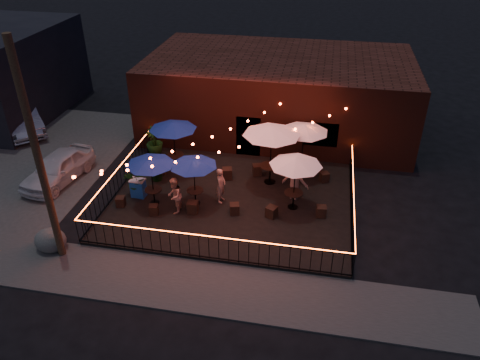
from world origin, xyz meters
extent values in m
plane|color=black|center=(0.00, 0.00, 0.00)|extent=(110.00, 110.00, 0.00)
cube|color=black|center=(0.00, 2.00, 0.07)|extent=(10.00, 8.00, 0.15)
cube|color=#3B3936|center=(0.00, -3.25, 0.03)|extent=(18.00, 2.50, 0.05)
cube|color=#3B3936|center=(-12.00, 4.00, 0.01)|extent=(11.00, 12.00, 0.02)
cube|color=#3D1910|center=(1.00, 10.00, 2.00)|extent=(14.00, 8.00, 4.00)
cube|color=black|center=(0.00, 6.12, 1.10)|extent=(1.20, 0.24, 2.20)
cube|color=black|center=(3.50, 6.12, 1.60)|extent=(1.60, 0.24, 1.20)
cylinder|color=#362116|center=(-5.40, -2.60, 4.00)|extent=(0.26, 0.26, 8.00)
cube|color=black|center=(0.00, -2.00, 0.23)|extent=(10.00, 0.04, 0.04)
cube|color=black|center=(0.00, -2.00, 1.15)|extent=(10.00, 0.04, 0.04)
cube|color=#FF5217|center=(0.00, -2.00, 1.18)|extent=(10.00, 0.03, 0.02)
cube|color=black|center=(-5.00, 2.00, 0.23)|extent=(0.04, 8.00, 0.04)
cube|color=black|center=(-5.00, 2.00, 1.15)|extent=(0.04, 8.00, 0.04)
cube|color=#FF5217|center=(-5.00, 2.00, 1.18)|extent=(0.03, 8.00, 0.02)
cube|color=black|center=(5.00, 2.00, 0.23)|extent=(0.04, 8.00, 0.04)
cube|color=black|center=(5.00, 2.00, 1.15)|extent=(0.04, 8.00, 0.04)
cube|color=#FF5217|center=(5.00, 2.00, 1.18)|extent=(0.03, 8.00, 0.02)
cylinder|color=black|center=(-3.14, 1.05, 0.16)|extent=(0.40, 0.40, 0.03)
cylinder|color=black|center=(-3.14, 1.05, 0.48)|extent=(0.05, 0.05, 0.65)
cylinder|color=black|center=(-3.14, 1.05, 0.82)|extent=(0.72, 0.72, 0.04)
cylinder|color=black|center=(-3.14, 1.05, 1.23)|extent=(0.04, 0.04, 2.16)
cone|color=navy|center=(-3.14, 1.05, 2.17)|extent=(2.48, 2.48, 0.31)
cylinder|color=black|center=(-3.13, 4.03, 0.16)|extent=(0.44, 0.44, 0.03)
cylinder|color=black|center=(-3.13, 4.03, 0.52)|extent=(0.06, 0.06, 0.72)
cylinder|color=black|center=(-3.13, 4.03, 0.89)|extent=(0.80, 0.80, 0.04)
cylinder|color=black|center=(-3.13, 4.03, 1.34)|extent=(0.04, 0.04, 2.39)
cone|color=navy|center=(-3.13, 4.03, 2.39)|extent=(2.81, 2.81, 0.35)
cylinder|color=black|center=(-1.42, 1.34, 0.16)|extent=(0.39, 0.39, 0.03)
cylinder|color=black|center=(-1.42, 1.34, 0.48)|extent=(0.05, 0.05, 0.64)
cylinder|color=black|center=(-1.42, 1.34, 0.80)|extent=(0.71, 0.71, 0.04)
cylinder|color=black|center=(-1.42, 1.34, 1.21)|extent=(0.04, 0.04, 2.12)
cone|color=navy|center=(-1.42, 1.34, 2.14)|extent=(2.09, 2.09, 0.31)
cylinder|color=black|center=(1.42, 3.63, 0.17)|extent=(0.51, 0.51, 0.03)
cylinder|color=black|center=(1.42, 3.63, 0.58)|extent=(0.07, 0.07, 0.83)
cylinder|color=black|center=(1.42, 3.63, 1.00)|extent=(0.92, 0.92, 0.05)
cylinder|color=black|center=(1.42, 3.63, 1.53)|extent=(0.05, 0.05, 2.76)
cone|color=white|center=(1.42, 3.63, 2.73)|extent=(3.10, 3.10, 0.40)
cylinder|color=black|center=(2.63, 1.82, 0.16)|extent=(0.43, 0.43, 0.03)
cylinder|color=black|center=(2.63, 1.82, 0.51)|extent=(0.06, 0.06, 0.70)
cylinder|color=black|center=(2.63, 1.82, 0.87)|extent=(0.78, 0.78, 0.04)
cylinder|color=black|center=(2.63, 1.82, 1.31)|extent=(0.04, 0.04, 2.33)
cone|color=white|center=(2.63, 1.82, 2.33)|extent=(2.16, 2.16, 0.34)
cylinder|color=black|center=(2.73, 4.80, 0.17)|extent=(0.45, 0.45, 0.03)
cylinder|color=black|center=(2.73, 4.80, 0.52)|extent=(0.06, 0.06, 0.73)
cylinder|color=black|center=(2.73, 4.80, 0.90)|extent=(0.81, 0.81, 0.04)
cylinder|color=black|center=(2.73, 4.80, 1.36)|extent=(0.04, 0.04, 2.43)
cone|color=white|center=(2.73, 4.80, 2.43)|extent=(2.89, 2.89, 0.35)
cube|color=black|center=(-4.45, 0.59, 0.36)|extent=(0.40, 0.40, 0.42)
cube|color=black|center=(-2.89, 0.27, 0.36)|extent=(0.42, 0.42, 0.41)
cube|color=black|center=(-3.63, 3.49, 0.38)|extent=(0.43, 0.43, 0.46)
cube|color=black|center=(-2.19, 3.82, 0.38)|extent=(0.46, 0.46, 0.46)
cube|color=black|center=(-1.36, 0.69, 0.40)|extent=(0.44, 0.44, 0.49)
cube|color=black|center=(0.33, 0.94, 0.37)|extent=(0.46, 0.46, 0.44)
cube|color=black|center=(-0.55, 3.60, 0.41)|extent=(0.53, 0.53, 0.51)
cube|color=black|center=(0.75, 4.21, 0.40)|extent=(0.52, 0.52, 0.49)
cube|color=black|center=(1.84, 0.99, 0.38)|extent=(0.52, 0.52, 0.47)
cube|color=black|center=(3.81, 1.41, 0.38)|extent=(0.43, 0.43, 0.46)
cube|color=black|center=(2.08, 4.42, 0.35)|extent=(0.40, 0.40, 0.40)
cube|color=black|center=(3.83, 4.18, 0.37)|extent=(0.49, 0.49, 0.44)
imported|color=tan|center=(-0.40, 1.71, 0.93)|extent=(0.44, 0.61, 1.56)
imported|color=beige|center=(-2.07, 0.61, 0.93)|extent=(0.67, 0.82, 1.56)
imported|color=tan|center=(2.62, 2.53, 1.06)|extent=(1.31, 0.95, 1.81)
imported|color=#144114|center=(-4.02, 1.55, 0.76)|extent=(1.39, 1.31, 1.22)
imported|color=#193F0D|center=(-3.57, 2.87, 0.88)|extent=(0.85, 0.71, 1.45)
imported|color=#173911|center=(-4.60, 5.26, 0.88)|extent=(0.92, 0.92, 1.46)
cube|color=blue|center=(-3.97, 1.42, 0.54)|extent=(0.62, 0.45, 0.79)
cube|color=silver|center=(-3.97, 1.42, 0.95)|extent=(0.66, 0.49, 0.05)
ellipsoid|color=#474842|center=(-5.93, -2.38, 0.40)|extent=(1.29, 1.20, 0.80)
imported|color=silver|center=(-8.13, 2.19, 0.68)|extent=(2.19, 4.18, 1.36)
imported|color=#A6A5AD|center=(-12.95, 6.82, 0.79)|extent=(4.54, 4.65, 1.59)
camera|label=1|loc=(3.48, -14.38, 11.25)|focal=35.00mm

